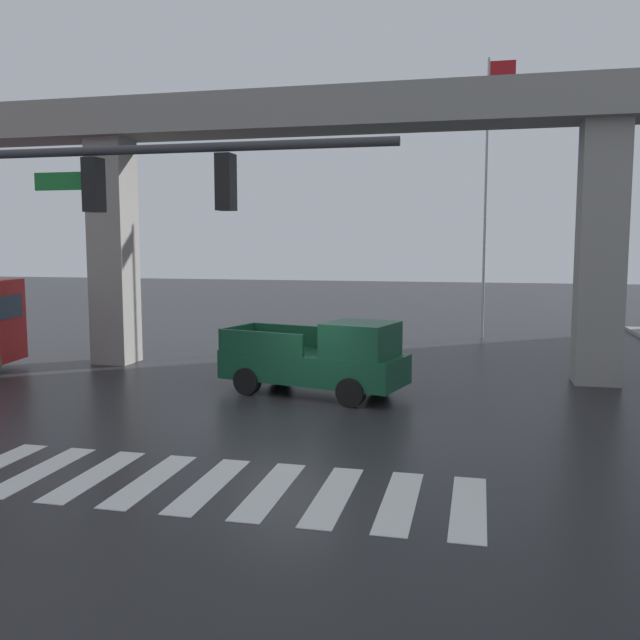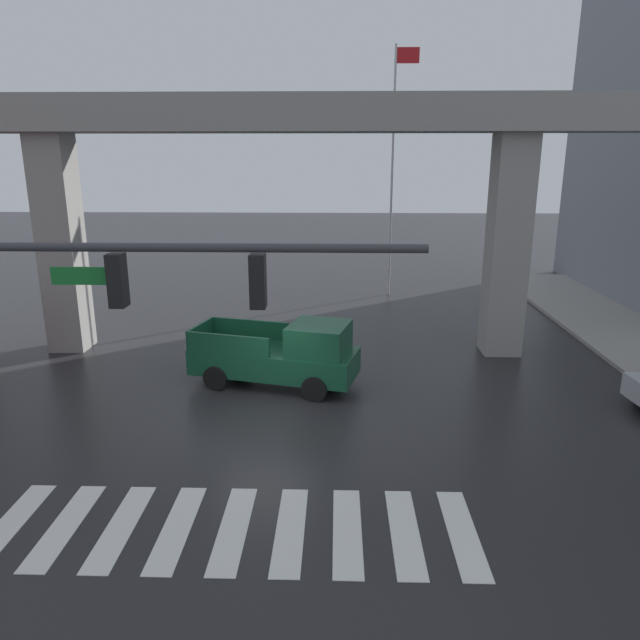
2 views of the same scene
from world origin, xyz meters
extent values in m
plane|color=#232326|center=(0.00, 0.00, 0.00)|extent=(120.00, 120.00, 0.00)
cube|color=silver|center=(-3.30, -4.97, 0.01)|extent=(0.55, 2.80, 0.01)
cube|color=silver|center=(-2.20, -4.97, 0.01)|extent=(0.55, 2.80, 0.01)
cube|color=silver|center=(-1.10, -4.97, 0.01)|extent=(0.55, 2.80, 0.01)
cube|color=silver|center=(0.00, -4.97, 0.01)|extent=(0.55, 2.80, 0.01)
cube|color=silver|center=(1.10, -4.97, 0.01)|extent=(0.55, 2.80, 0.01)
cube|color=silver|center=(2.20, -4.97, 0.01)|extent=(0.55, 2.80, 0.01)
cube|color=silver|center=(3.30, -4.97, 0.01)|extent=(0.55, 2.80, 0.01)
cube|color=silver|center=(4.40, -4.97, 0.01)|extent=(0.55, 2.80, 0.01)
cube|color=gray|center=(0.00, 5.96, 8.30)|extent=(55.40, 2.02, 1.20)
cube|color=gray|center=(-7.92, 5.96, 3.85)|extent=(1.30, 1.30, 7.70)
cube|color=gray|center=(7.92, 5.96, 3.85)|extent=(1.30, 1.30, 7.70)
cube|color=#14472D|center=(0.03, 2.52, 0.78)|extent=(5.41, 3.10, 0.80)
cube|color=#14472D|center=(1.43, 2.16, 1.63)|extent=(2.08, 2.11, 0.90)
cube|color=#3F5160|center=(1.88, 2.05, 1.63)|extent=(0.51, 1.65, 0.77)
cube|color=#14472D|center=(-0.87, 3.65, 1.48)|extent=(2.59, 0.75, 0.60)
cube|color=#14472D|center=(-1.30, 1.96, 1.48)|extent=(2.59, 0.75, 0.60)
cube|color=#14472D|center=(-2.40, 3.14, 1.48)|extent=(0.53, 1.72, 0.60)
cylinder|color=black|center=(1.78, 3.01, 0.38)|extent=(0.81, 0.46, 0.76)
cylinder|color=black|center=(1.34, 1.26, 0.38)|extent=(0.81, 0.46, 0.76)
cylinder|color=black|center=(-1.28, 3.79, 0.38)|extent=(0.81, 0.46, 0.76)
cylinder|color=black|center=(-1.73, 2.04, 0.38)|extent=(0.81, 0.46, 0.76)
cylinder|color=#38383D|center=(-2.06, -5.89, 5.60)|extent=(10.80, 0.14, 0.14)
cube|color=black|center=(-1.46, -5.89, 5.08)|extent=(0.24, 0.32, 0.84)
sphere|color=red|center=(-1.46, -5.89, 5.34)|extent=(0.17, 0.17, 0.17)
cube|color=black|center=(0.74, -5.89, 5.08)|extent=(0.24, 0.32, 0.84)
sphere|color=red|center=(0.74, -5.89, 5.34)|extent=(0.17, 0.17, 0.17)
cube|color=#19722D|center=(-1.95, -5.89, 5.15)|extent=(1.10, 0.04, 0.28)
cylinder|color=silver|center=(4.63, 15.13, 5.98)|extent=(0.12, 0.12, 11.96)
cube|color=red|center=(5.18, 15.13, 11.46)|extent=(1.10, 0.04, 0.70)
camera|label=1|loc=(4.48, -15.75, 4.17)|focal=38.64mm
camera|label=2|loc=(1.97, -14.80, 6.96)|focal=33.10mm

